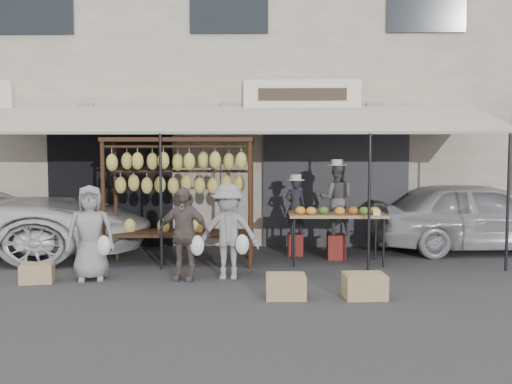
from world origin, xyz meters
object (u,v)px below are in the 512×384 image
vendor_right (337,199)px  customer_left (90,233)px  customer_right (228,232)px  produce_table (337,215)px  crate_near_b (365,286)px  crate_near_a (286,286)px  sedan (478,216)px  banana_rack (179,176)px  customer_mid (183,234)px  vendor_left (295,206)px  crate_far (37,273)px

vendor_right → customer_left: 4.42m
customer_right → customer_left: bearing=-176.5°
produce_table → customer_left: size_ratio=1.15×
vendor_right → crate_near_b: 2.95m
produce_table → crate_near_a: 2.68m
produce_table → customer_right: bearing=-146.4°
customer_right → sedan: customer_right is taller
banana_rack → vendor_right: bearing=11.6°
customer_right → vendor_right: bearing=40.6°
crate_near_a → banana_rack: bearing=128.9°
banana_rack → vendor_right: size_ratio=1.98×
customer_right → crate_near_a: customer_right is taller
produce_table → crate_near_a: bearing=-112.1°
customer_mid → customer_right: customer_right is taller
customer_right → crate_near_a: (0.87, -1.17, -0.59)m
vendor_left → customer_right: 2.32m
customer_right → crate_near_b: customer_right is taller
crate_near_b → produce_table: bearing=92.5°
vendor_left → customer_mid: bearing=50.6°
vendor_right → crate_near_b: size_ratio=2.35×
vendor_right → customer_mid: 3.14m
vendor_left → crate_far: bearing=31.6°
vendor_right → customer_mid: size_ratio=0.90×
banana_rack → crate_far: banana_rack is taller
customer_mid → sedan: (5.48, 2.60, -0.01)m
produce_table → crate_near_a: (-0.97, -2.40, -0.71)m
vendor_left → crate_far: (-4.05, -2.34, -0.81)m
produce_table → vendor_right: size_ratio=1.29×
customer_left → vendor_right: bearing=10.3°
customer_right → sedan: size_ratio=0.36×
crate_near_a → vendor_left: bearing=85.1°
crate_near_b → vendor_left: bearing=104.3°
sedan → banana_rack: bearing=100.5°
customer_left → crate_far: bearing=179.7°
customer_right → customer_mid: bearing=-171.8°
customer_left → produce_table: bearing=5.3°
banana_rack → vendor_right: (2.82, 0.58, -0.46)m
vendor_right → banana_rack: bearing=21.3°
vendor_left → banana_rack: bearing=25.9°
vendor_left → customer_right: size_ratio=0.71×
produce_table → crate_far: size_ratio=3.57×
customer_mid → crate_near_a: bearing=-24.2°
produce_table → customer_right: (-1.84, -1.23, -0.13)m
customer_right → crate_near_a: 1.57m
banana_rack → vendor_left: size_ratio=2.44×
customer_mid → crate_near_b: (2.64, -1.04, -0.56)m
banana_rack → customer_right: banana_rack is taller
customer_mid → crate_far: size_ratio=3.05×
crate_near_a → crate_near_b: size_ratio=0.96×
banana_rack → crate_near_b: banana_rack is taller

